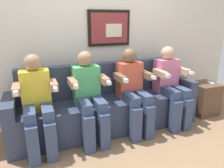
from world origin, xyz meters
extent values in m
plane|color=#8C6B4C|center=(0.00, 0.00, 0.00)|extent=(6.42, 6.42, 0.00)
cube|color=silver|center=(0.00, 0.77, 1.30)|extent=(4.94, 0.05, 2.60)
cube|color=black|center=(0.19, 0.72, 1.35)|extent=(0.63, 0.03, 0.50)
cube|color=maroon|center=(0.19, 0.71, 1.35)|extent=(0.55, 0.02, 0.42)
cube|color=beige|center=(0.25, 0.70, 1.32)|extent=(0.24, 0.02, 0.18)
cube|color=#333D56|center=(0.00, 0.29, 0.23)|extent=(2.26, 0.58, 0.45)
cube|color=#333D56|center=(0.00, 0.51, 0.68)|extent=(2.26, 0.14, 0.45)
cube|color=#333D56|center=(-1.20, 0.29, 0.31)|extent=(0.14, 0.58, 0.62)
cube|color=#333D56|center=(1.20, 0.29, 0.31)|extent=(0.14, 0.58, 0.62)
cube|color=yellow|center=(-0.90, 0.28, 0.69)|extent=(0.32, 0.20, 0.48)
sphere|color=#9E7556|center=(-0.90, 0.28, 1.02)|extent=(0.19, 0.19, 0.19)
cube|color=#38476B|center=(-0.99, 0.08, 0.51)|extent=(0.12, 0.40, 0.12)
cube|color=#38476B|center=(-0.81, 0.08, 0.51)|extent=(0.12, 0.40, 0.12)
cube|color=#38476B|center=(-0.99, -0.12, 0.23)|extent=(0.12, 0.12, 0.45)
cube|color=#38476B|center=(-0.81, -0.12, 0.23)|extent=(0.12, 0.12, 0.45)
cube|color=#9E7556|center=(-1.09, 0.16, 0.77)|extent=(0.08, 0.28, 0.08)
cube|color=#9E7556|center=(-0.71, 0.16, 0.77)|extent=(0.08, 0.28, 0.08)
cube|color=white|center=(-0.71, 0.00, 0.78)|extent=(0.04, 0.13, 0.04)
cube|color=white|center=(-1.09, 0.00, 0.78)|extent=(0.04, 0.10, 0.04)
cube|color=#4CB266|center=(-0.30, 0.28, 0.69)|extent=(0.32, 0.20, 0.48)
sphere|color=#9E7556|center=(-0.30, 0.28, 1.02)|extent=(0.19, 0.19, 0.19)
cube|color=#38476B|center=(-0.39, 0.08, 0.51)|extent=(0.12, 0.40, 0.12)
cube|color=#38476B|center=(-0.21, 0.08, 0.51)|extent=(0.12, 0.40, 0.12)
cube|color=#38476B|center=(-0.39, -0.12, 0.23)|extent=(0.12, 0.12, 0.45)
cube|color=#38476B|center=(-0.21, -0.12, 0.23)|extent=(0.12, 0.12, 0.45)
cube|color=#9E7556|center=(-0.49, 0.16, 0.77)|extent=(0.08, 0.28, 0.08)
cube|color=#9E7556|center=(-0.11, 0.16, 0.77)|extent=(0.08, 0.28, 0.08)
cube|color=white|center=(-0.11, 0.00, 0.78)|extent=(0.04, 0.13, 0.04)
cube|color=white|center=(-0.49, 0.00, 0.78)|extent=(0.04, 0.10, 0.04)
cube|color=#D8593F|center=(0.30, 0.28, 0.69)|extent=(0.32, 0.20, 0.48)
sphere|color=brown|center=(0.30, 0.28, 1.02)|extent=(0.19, 0.19, 0.19)
cube|color=#38476B|center=(0.21, 0.08, 0.51)|extent=(0.12, 0.40, 0.12)
cube|color=#38476B|center=(0.39, 0.08, 0.51)|extent=(0.12, 0.40, 0.12)
cube|color=#38476B|center=(0.21, -0.12, 0.23)|extent=(0.12, 0.12, 0.45)
cube|color=#38476B|center=(0.39, -0.12, 0.23)|extent=(0.12, 0.12, 0.45)
cube|color=brown|center=(0.11, 0.16, 0.77)|extent=(0.08, 0.28, 0.08)
cube|color=brown|center=(0.49, 0.16, 0.77)|extent=(0.08, 0.28, 0.08)
cube|color=white|center=(0.49, 0.00, 0.78)|extent=(0.04, 0.13, 0.04)
cube|color=white|center=(0.11, 0.00, 0.78)|extent=(0.04, 0.10, 0.04)
cube|color=pink|center=(0.90, 0.28, 0.69)|extent=(0.32, 0.20, 0.48)
sphere|color=tan|center=(0.90, 0.28, 1.02)|extent=(0.19, 0.19, 0.19)
cube|color=#38476B|center=(0.81, 0.08, 0.51)|extent=(0.12, 0.40, 0.12)
cube|color=#38476B|center=(0.99, 0.08, 0.51)|extent=(0.12, 0.40, 0.12)
cube|color=#38476B|center=(0.81, -0.12, 0.23)|extent=(0.12, 0.12, 0.45)
cube|color=#38476B|center=(0.99, -0.12, 0.23)|extent=(0.12, 0.12, 0.45)
cube|color=tan|center=(0.71, 0.16, 0.77)|extent=(0.08, 0.28, 0.08)
cube|color=tan|center=(1.09, 0.16, 0.77)|extent=(0.08, 0.28, 0.08)
cube|color=white|center=(1.09, 0.00, 0.78)|extent=(0.04, 0.13, 0.04)
cube|color=white|center=(0.71, 0.00, 0.78)|extent=(0.04, 0.10, 0.04)
cube|color=brown|center=(1.62, 0.22, 0.25)|extent=(0.40, 0.40, 0.50)
cube|color=white|center=(1.71, 0.20, 0.51)|extent=(0.04, 0.13, 0.02)
camera|label=1|loc=(-0.92, -2.16, 1.48)|focal=33.45mm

